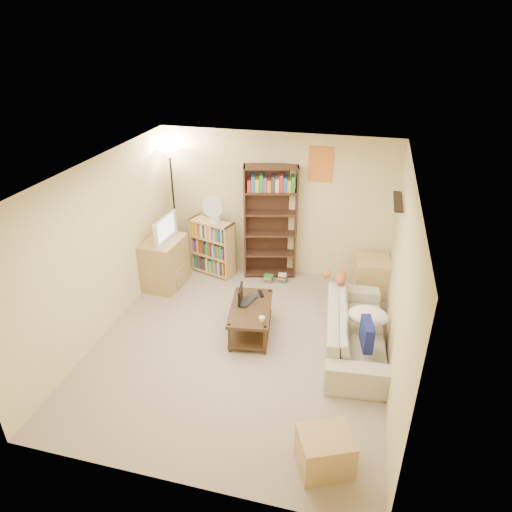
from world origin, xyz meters
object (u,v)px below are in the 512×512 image
object	(u,v)px
mug	(262,319)
tv_stand	(165,263)
end_cabinet	(325,452)
desk_fan	(213,210)
coffee_table	(251,316)
side_table	(371,277)
sofa	(355,330)
tall_bookshelf	(270,220)
floor_lamp	(171,174)
laptop	(251,301)
short_bookshelf	(213,247)
tabby_cat	(338,276)
television	(161,228)

from	to	relation	value
mug	tv_stand	distance (m)	2.39
tv_stand	end_cabinet	size ratio (longest dim) A/B	1.60
mug	desk_fan	size ratio (longest dim) A/B	0.20
coffee_table	side_table	size ratio (longest dim) A/B	1.74
tv_stand	desk_fan	distance (m)	1.21
coffee_table	tv_stand	xyz separation A→B (m)	(-1.77, 0.99, 0.12)
sofa	tall_bookshelf	xyz separation A→B (m)	(-1.60, 1.72, 0.76)
coffee_table	desk_fan	distance (m)	2.09
coffee_table	tv_stand	size ratio (longest dim) A/B	1.31
floor_lamp	desk_fan	bearing A→B (deg)	-15.65
laptop	short_bookshelf	world-z (taller)	short_bookshelf
end_cabinet	mug	bearing A→B (deg)	122.38
tv_stand	desk_fan	bearing A→B (deg)	40.96
sofa	coffee_table	size ratio (longest dim) A/B	1.91
mug	coffee_table	bearing A→B (deg)	127.22
laptop	side_table	xyz separation A→B (m)	(1.68, 1.43, -0.16)
short_bookshelf	side_table	bearing A→B (deg)	16.21
tv_stand	coffee_table	bearing A→B (deg)	-25.74
sofa	short_bookshelf	xyz separation A→B (m)	(-2.59, 1.54, 0.21)
laptop	tv_stand	bearing A→B (deg)	79.37
coffee_table	desk_fan	size ratio (longest dim) A/B	2.40
tabby_cat	coffee_table	distance (m)	1.44
laptop	television	distance (m)	2.03
laptop	tall_bookshelf	bearing A→B (deg)	19.10
short_bookshelf	end_cabinet	bearing A→B (deg)	-38.96
coffee_table	side_table	bearing A→B (deg)	34.48
desk_fan	side_table	world-z (taller)	desk_fan
coffee_table	mug	distance (m)	0.44
television	end_cabinet	size ratio (longest dim) A/B	1.40
laptop	floor_lamp	world-z (taller)	floor_lamp
sofa	mug	size ratio (longest dim) A/B	22.77
sofa	television	xyz separation A→B (m)	(-3.25, 0.95, 0.76)
tall_bookshelf	floor_lamp	world-z (taller)	floor_lamp
laptop	side_table	size ratio (longest dim) A/B	0.66
coffee_table	side_table	world-z (taller)	side_table
tabby_cat	laptop	xyz separation A→B (m)	(-1.18, -0.68, -0.20)
coffee_table	short_bookshelf	world-z (taller)	short_bookshelf
desk_fan	side_table	size ratio (longest dim) A/B	0.73
television	coffee_table	bearing A→B (deg)	-115.74
coffee_table	tall_bookshelf	xyz separation A→B (m)	(-0.12, 1.76, 0.75)
tall_bookshelf	floor_lamp	bearing A→B (deg)	166.12
sofa	end_cabinet	distance (m)	2.04
television	floor_lamp	size ratio (longest dim) A/B	0.34
television	end_cabinet	bearing A→B (deg)	-130.72
desk_fan	end_cabinet	xyz separation A→B (m)	(2.36, -3.52, -1.02)
coffee_table	mug	world-z (taller)	mug
tabby_cat	tv_stand	world-z (taller)	tv_stand
mug	tabby_cat	bearing A→B (deg)	50.58
sofa	laptop	bearing A→B (deg)	81.97
mug	floor_lamp	world-z (taller)	floor_lamp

